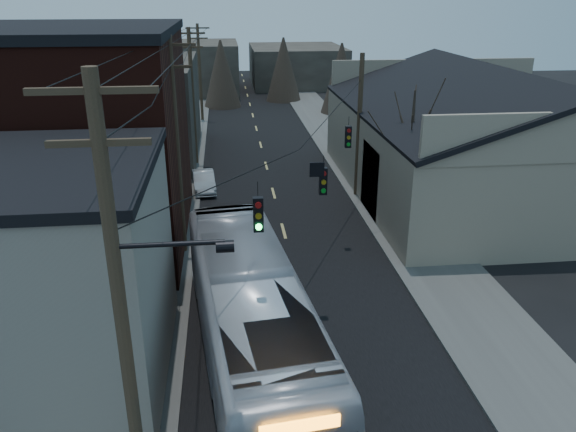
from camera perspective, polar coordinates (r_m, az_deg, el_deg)
name	(u,v)px	position (r m, az deg, el deg)	size (l,w,h in m)	color
road_surface	(268,174)	(38.75, -2.00, 4.29)	(9.00, 110.00, 0.02)	black
sidewalk_left	(173,176)	(38.81, -11.64, 3.95)	(4.00, 110.00, 0.12)	#474744
sidewalk_right	(361,170)	(39.73, 7.41, 4.64)	(4.00, 110.00, 0.12)	#474744
building_clapboard	(26,281)	(18.87, -25.04, -6.00)	(8.00, 8.00, 7.00)	gray
building_brick	(73,143)	(28.59, -21.00, 6.90)	(10.00, 12.00, 10.00)	black
building_left_far	(135,110)	(44.13, -15.31, 10.39)	(9.00, 14.00, 7.00)	#2E2924
warehouse	(486,149)	(36.66, 19.44, 6.41)	(16.16, 20.60, 7.73)	gray
building_far_left	(197,68)	(72.44, -9.22, 14.65)	(10.00, 12.00, 6.00)	#2E2924
building_far_right	(296,66)	(78.01, 0.86, 15.04)	(12.00, 14.00, 5.00)	#2E2924
bare_tree	(409,161)	(29.53, 12.23, 5.47)	(0.40, 0.40, 7.20)	black
utility_lines	(220,122)	(31.71, -6.96, 9.44)	(11.24, 45.28, 10.50)	#382B1E
bus	(251,316)	(18.59, -3.75, -10.12)	(3.08, 13.16, 3.67)	#B3B6C0
parked_car	(204,181)	(35.66, -8.55, 3.51)	(1.29, 3.71, 1.22)	#ABAFB3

